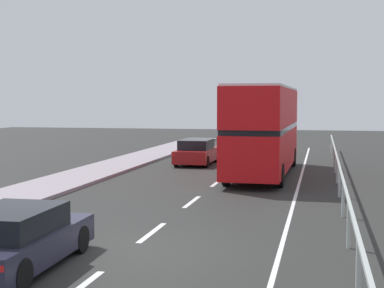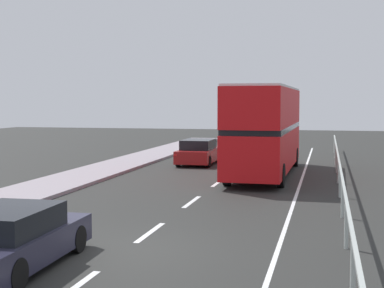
% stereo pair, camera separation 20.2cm
% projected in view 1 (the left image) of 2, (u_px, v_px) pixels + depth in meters
% --- Properties ---
extents(ground_plane, '(74.97, 120.00, 0.10)m').
position_uv_depth(ground_plane, '(129.00, 252.00, 13.74)').
color(ground_plane, '#282827').
extents(lane_paint_markings, '(3.66, 46.00, 0.01)m').
position_uv_depth(lane_paint_markings, '(257.00, 198.00, 21.21)').
color(lane_paint_markings, silver).
rests_on(lane_paint_markings, ground).
extents(bridge_side_railing, '(0.10, 42.00, 1.14)m').
position_uv_depth(bridge_side_railing, '(340.00, 172.00, 21.32)').
color(bridge_side_railing, '#ADB6AF').
rests_on(bridge_side_railing, ground).
extents(double_decker_bus_red, '(2.68, 11.13, 4.24)m').
position_uv_depth(double_decker_bus_red, '(264.00, 128.00, 27.77)').
color(double_decker_bus_red, red).
rests_on(double_decker_bus_red, ground).
extents(hatchback_car_near, '(1.98, 4.33, 1.31)m').
position_uv_depth(hatchback_car_near, '(15.00, 239.00, 12.18)').
color(hatchback_car_near, '#252437').
rests_on(hatchback_car_near, ground).
extents(sedan_car_ahead, '(1.89, 4.42, 1.41)m').
position_uv_depth(sedan_car_ahead, '(197.00, 152.00, 32.63)').
color(sedan_car_ahead, maroon).
rests_on(sedan_car_ahead, ground).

